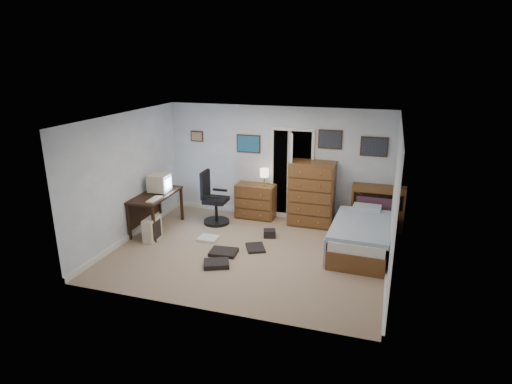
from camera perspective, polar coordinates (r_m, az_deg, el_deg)
floor at (r=8.10m, az=-0.99°, el=-8.09°), size 5.00×4.00×0.02m
computer_desk at (r=9.20m, az=-13.70°, el=-1.26°), size 0.67×1.38×0.78m
crt_monitor at (r=9.16m, az=-12.76°, el=1.17°), size 0.42×0.39×0.38m
keyboard at (r=8.72m, az=-13.40°, el=-0.95°), size 0.17×0.42×0.03m
pc_tower at (r=8.75m, az=-13.68°, el=-4.85°), size 0.23×0.45×0.47m
office_chair at (r=9.35m, az=-5.73°, el=-1.52°), size 0.58×0.59×1.17m
media_stack at (r=10.66m, az=-9.21°, el=0.43°), size 0.16×0.16×0.78m
low_dresser at (r=9.63m, az=-0.04°, el=-1.23°), size 0.88×0.44×0.78m
table_lamp at (r=9.38m, az=1.13°, el=2.50°), size 0.20×0.20×0.38m
doorway at (r=9.73m, az=5.15°, el=2.67°), size 0.96×1.12×2.05m
tall_dresser at (r=9.23m, az=7.47°, el=-0.21°), size 0.95×0.56×1.40m
headboard_bookcase at (r=9.28m, az=15.90°, el=-1.87°), size 1.08×0.30×0.97m
bed at (r=8.27m, az=13.80°, el=-5.67°), size 1.13×2.01×0.65m
wall_posters at (r=9.24m, az=6.23°, el=6.57°), size 4.38×0.04×0.60m
floor_clutter at (r=8.14m, az=-3.26°, el=-7.61°), size 1.47×1.87×0.15m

